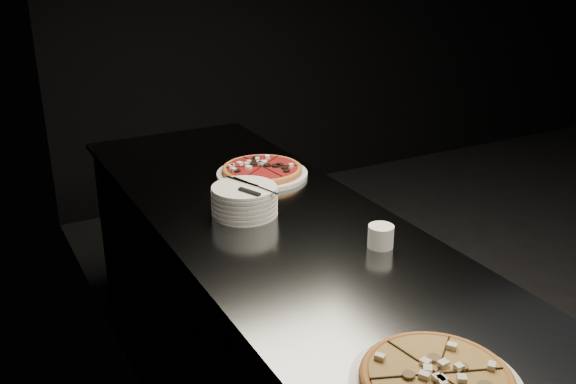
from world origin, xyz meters
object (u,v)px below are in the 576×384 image
pizza_tomato (262,171)px  ramekin (381,236)px  cutlery (249,187)px  pizza_mushroom (436,381)px  plate_stack (245,200)px  counter (288,350)px

pizza_tomato → ramekin: bearing=-86.6°
cutlery → ramekin: (0.25, -0.40, -0.06)m
cutlery → ramekin: bearing=-80.5°
pizza_tomato → ramekin: (0.04, -0.71, 0.01)m
pizza_mushroom → ramekin: (0.29, 0.59, 0.01)m
ramekin → plate_stack: bearing=121.4°
pizza_mushroom → cutlery: 0.99m
counter → cutlery: 0.58m
pizza_tomato → plate_stack: size_ratio=1.89×
pizza_mushroom → plate_stack: size_ratio=1.89×
plate_stack → cutlery: cutlery is taller
pizza_tomato → counter: bearing=-106.8°
pizza_tomato → cutlery: bearing=-122.9°
cutlery → plate_stack: bearing=95.5°
pizza_tomato → plate_stack: bearing=-125.4°
counter → plate_stack: plate_stack is taller
counter → plate_stack: size_ratio=11.23×
pizza_tomato → plate_stack: (-0.21, -0.30, 0.03)m
pizza_mushroom → plate_stack: bearing=88.0°
counter → plate_stack: bearing=111.8°
pizza_mushroom → pizza_tomato: size_ratio=1.00×
counter → cutlery: size_ratio=10.54×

